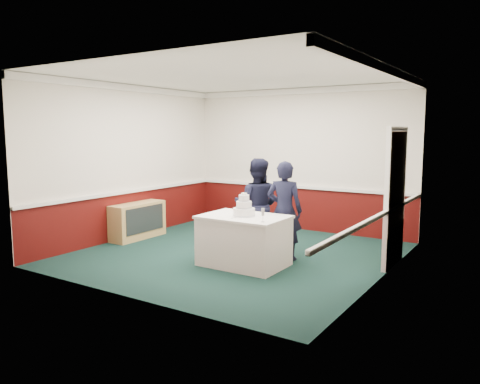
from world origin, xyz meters
The scene contains 9 objects.
ground centered at (0.00, 0.00, 0.00)m, with size 5.00×5.00×0.00m, color #132E28.
room_shell centered at (0.08, 0.61, 1.97)m, with size 5.00×5.00×3.00m.
sideboard centered at (-2.28, -0.02, 0.35)m, with size 0.41×1.20×0.70m.
cake_table centered at (0.49, -0.49, 0.40)m, with size 1.32×0.92×0.79m.
wedding_cake centered at (0.49, -0.49, 0.90)m, with size 0.35×0.35×0.36m.
cake_knife centered at (0.46, -0.69, 0.79)m, with size 0.01×0.22×0.01m, color silver.
champagne_flute centered at (0.99, -0.77, 0.93)m, with size 0.05×0.05×0.21m.
person_man centered at (0.24, 0.32, 0.82)m, with size 0.80×0.62×1.64m, color black.
person_woman centered at (0.85, 0.17, 0.81)m, with size 0.59×0.39×1.63m, color black.
Camera 1 is at (4.30, -6.57, 2.10)m, focal length 35.00 mm.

